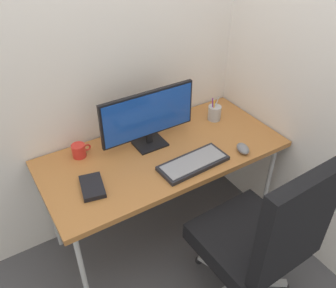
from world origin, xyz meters
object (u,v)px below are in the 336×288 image
object	(u,v)px
pen_holder	(214,113)
keyboard	(193,163)
coffee_mug	(79,151)
monitor	(148,116)
office_chair	(263,238)
notebook	(92,187)
mouse	(243,149)

from	to	relation	value
pen_holder	keyboard	bearing A→B (deg)	-140.86
pen_holder	coffee_mug	size ratio (longest dim) A/B	1.50
monitor	coffee_mug	size ratio (longest dim) A/B	5.23
office_chair	keyboard	xyz separation A→B (m)	(-0.07, 0.52, 0.16)
monitor	keyboard	distance (m)	0.38
monitor	pen_holder	bearing A→B (deg)	1.79
office_chair	pen_holder	distance (m)	0.93
monitor	pen_holder	distance (m)	0.54
notebook	pen_holder	bearing A→B (deg)	24.44
keyboard	mouse	distance (m)	0.33
office_chair	notebook	distance (m)	0.92
monitor	notebook	world-z (taller)	monitor
office_chair	pen_holder	bearing A→B (deg)	68.79
notebook	mouse	bearing A→B (deg)	1.34
mouse	coffee_mug	bearing A→B (deg)	168.38
coffee_mug	pen_holder	bearing A→B (deg)	-5.62
office_chair	keyboard	distance (m)	0.55
office_chair	coffee_mug	distance (m)	1.13
office_chair	coffee_mug	size ratio (longest dim) A/B	9.39
office_chair	mouse	xyz separation A→B (m)	(0.25, 0.46, 0.17)
keyboard	pen_holder	bearing A→B (deg)	39.14
office_chair	coffee_mug	bearing A→B (deg)	122.49
office_chair	pen_holder	size ratio (longest dim) A/B	6.26
keyboard	mouse	bearing A→B (deg)	-9.27
keyboard	coffee_mug	xyz separation A→B (m)	(-0.52, 0.42, 0.03)
mouse	keyboard	bearing A→B (deg)	-171.78
office_chair	notebook	world-z (taller)	office_chair
pen_holder	coffee_mug	distance (m)	0.93
office_chair	mouse	distance (m)	0.56
pen_holder	mouse	bearing A→B (deg)	-101.52
mouse	pen_holder	bearing A→B (deg)	95.98
office_chair	keyboard	bearing A→B (deg)	98.18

